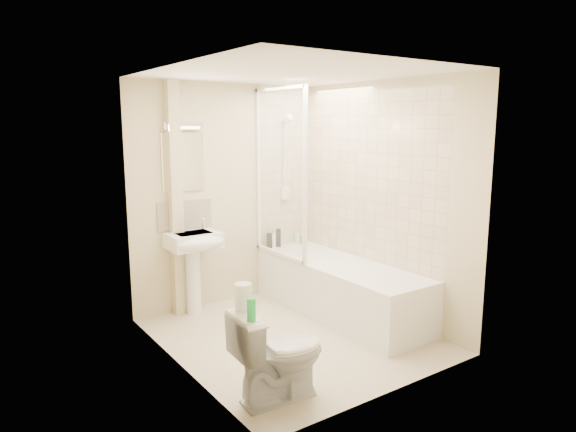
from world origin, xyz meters
TOP-DOWN VIEW (x-y plane):
  - floor at (0.00, 0.00)m, footprint 2.50×2.50m
  - wall_back at (0.00, 1.25)m, footprint 2.20×0.02m
  - wall_left at (-1.10, 0.00)m, footprint 0.02×2.50m
  - wall_right at (1.10, 0.00)m, footprint 0.02×2.50m
  - ceiling at (0.00, 0.00)m, footprint 2.20×2.50m
  - tile_back at (0.75, 1.24)m, footprint 0.70×0.01m
  - tile_right at (1.09, 0.20)m, footprint 0.01×2.10m
  - pipe_boxing at (-0.62, 1.19)m, footprint 0.12×0.12m
  - splashback at (-0.50, 1.24)m, footprint 0.60×0.02m
  - mirror at (-0.50, 1.24)m, footprint 0.46×0.01m
  - strip_light at (-0.50, 1.22)m, footprint 0.42×0.07m
  - bathtub at (0.75, 0.20)m, footprint 0.70×2.10m
  - shower_screen at (0.40, 0.80)m, footprint 0.04×0.92m
  - shower_fixture at (0.75, 1.19)m, footprint 0.10×0.16m
  - pedestal_sink at (-0.50, 1.01)m, footprint 0.52×0.48m
  - bottle_black_a at (0.50, 1.16)m, footprint 0.07×0.07m
  - bottle_white_a at (0.54, 1.16)m, footprint 0.06×0.06m
  - bottle_black_b at (0.62, 1.16)m, footprint 0.06×0.06m
  - bottle_white_b at (0.90, 1.16)m, footprint 0.05×0.05m
  - bottle_green at (0.94, 1.16)m, footprint 0.06×0.06m
  - toilet at (-0.72, -0.85)m, footprint 0.48×0.73m
  - toilet_roll_lower at (-0.95, -0.74)m, footprint 0.11×0.11m
  - toilet_roll_upper at (-0.96, -0.78)m, footprint 0.12×0.12m
  - green_bottle at (-1.00, -0.95)m, footprint 0.06×0.06m

SIDE VIEW (x-z plane):
  - floor at x=0.00m, z-range 0.00..0.00m
  - bathtub at x=0.75m, z-range 0.01..0.56m
  - toilet at x=-0.72m, z-range 0.00..0.69m
  - bottle_green at x=0.94m, z-range 0.55..0.63m
  - bottle_white_b at x=0.90m, z-range 0.55..0.67m
  - bottle_white_a at x=0.54m, z-range 0.55..0.71m
  - bottle_black_a at x=0.50m, z-range 0.55..0.72m
  - bottle_black_b at x=0.62m, z-range 0.55..0.76m
  - pedestal_sink at x=-0.50m, z-range 0.20..1.20m
  - toilet_roll_lower at x=-0.95m, z-range 0.69..0.78m
  - green_bottle at x=-1.00m, z-range 0.69..0.85m
  - toilet_roll_upper at x=-0.96m, z-range 0.78..0.89m
  - splashback at x=-0.50m, z-range 0.88..1.18m
  - wall_back at x=0.00m, z-range 0.00..2.40m
  - wall_left at x=-1.10m, z-range 0.00..2.40m
  - wall_right at x=1.10m, z-range 0.00..2.40m
  - pipe_boxing at x=-0.62m, z-range 0.00..2.40m
  - tile_back at x=0.75m, z-range 0.55..2.30m
  - tile_right at x=1.09m, z-range 0.55..2.30m
  - shower_screen at x=0.40m, z-range 0.55..2.35m
  - shower_fixture at x=0.75m, z-range 1.05..2.04m
  - mirror at x=-0.50m, z-range 1.28..1.88m
  - strip_light at x=-0.50m, z-range 1.92..1.98m
  - ceiling at x=0.00m, z-range 2.39..2.41m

